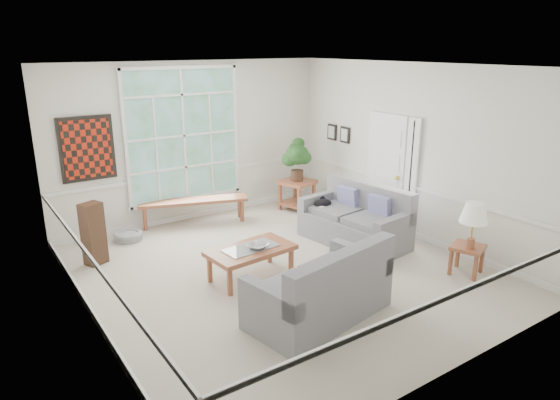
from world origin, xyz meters
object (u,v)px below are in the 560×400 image
(coffee_table, at_px, (251,263))
(side_table, at_px, (466,260))
(loveseat_right, at_px, (354,215))
(end_table, at_px, (297,195))
(loveseat_front, at_px, (319,281))

(coffee_table, relative_size, side_table, 2.77)
(loveseat_right, height_order, coffee_table, loveseat_right)
(loveseat_right, xyz_separation_m, coffee_table, (-2.16, -0.17, -0.26))
(end_table, bearing_deg, loveseat_right, -97.34)
(loveseat_front, bearing_deg, side_table, -15.95)
(coffee_table, relative_size, end_table, 2.01)
(end_table, bearing_deg, coffee_table, -137.89)
(loveseat_right, distance_m, end_table, 2.04)
(loveseat_right, xyz_separation_m, loveseat_front, (-2.03, -1.58, -0.00))
(loveseat_front, xyz_separation_m, side_table, (2.58, -0.28, -0.27))
(loveseat_front, bearing_deg, loveseat_right, 28.12)
(end_table, height_order, side_table, end_table)
(loveseat_right, bearing_deg, coffee_table, 177.41)
(loveseat_right, bearing_deg, loveseat_front, -149.15)
(loveseat_front, distance_m, end_table, 4.27)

